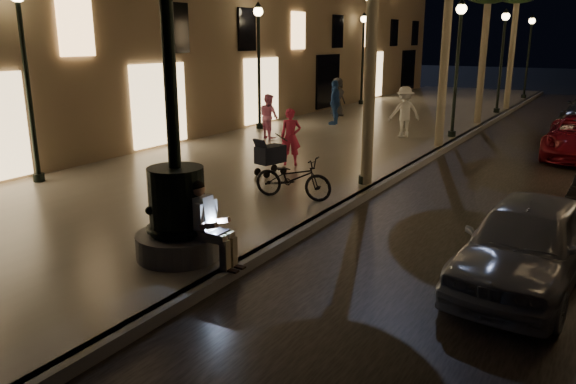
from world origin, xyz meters
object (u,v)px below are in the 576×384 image
Objects in this scene: fountain_lamppost at (177,197)px; pedestrian_red at (291,137)px; seated_man_laptop at (207,221)px; lamp_left_a at (24,57)px; lamp_left_b at (259,50)px; bicycle at (293,178)px; lamp_curb_c at (503,48)px; stroller at (270,155)px; pedestrian_white at (404,112)px; pedestrian_pink at (269,116)px; pedestrian_blue at (335,102)px; lamp_curb_b at (458,51)px; lamp_curb_d at (529,46)px; lamp_left_c at (363,47)px; car_front at (527,243)px; lamp_curb_a at (369,58)px; pedestrian_dark at (337,97)px.

pedestrian_red is (-1.95, 6.90, -0.21)m from fountain_lamppost.
lamp_left_a is at bearing 164.08° from seated_man_laptop.
bicycle is (6.27, -8.07, -2.56)m from lamp_left_b.
fountain_lamppost is 1.08× the size of lamp_curb_c.
bicycle is at bearing -30.01° from stroller.
lamp_curb_c is 2.66× the size of bicycle.
lamp_left_a is at bearing 21.51° from pedestrian_white.
stroller is at bearing -54.36° from lamp_left_b.
pedestrian_pink is 4.23m from pedestrian_blue.
pedestrian_white is (-1.51, -8.98, -2.13)m from lamp_curb_c.
lamp_curb_c is at bearing 90.00° from lamp_curb_b.
lamp_left_b is 6.07m from pedestrian_white.
stroller is 2.32m from bicycle.
lamp_curb_d is 23.36m from pedestrian_red.
pedestrian_white reaches higher than seated_man_laptop.
lamp_left_c is 2.65× the size of pedestrian_blue.
seated_man_laptop reaches higher than bicycle.
lamp_left_a is 3.02× the size of pedestrian_red.
car_front is 12.77m from pedestrian_pink.
lamp_curb_b is at bearing -12.71° from bicycle.
lamp_curb_c is at bearing 89.77° from seated_man_laptop.
stroller is at bearing 40.97° from pedestrian_white.
seated_man_laptop is 4.01m from bicycle.
bicycle is (-0.83, -18.07, -2.56)m from lamp_curb_c.
seated_man_laptop is 0.28× the size of lamp_curb_a.
lamp_left_a and lamp_left_b have the same top height.
lamp_curb_d is at bearing 90.00° from lamp_curb_c.
stroller is at bearing 37.63° from lamp_left_a.
fountain_lamppost reaches higher than seated_man_laptop.
fountain_lamppost is 1.08× the size of lamp_left_a.
bicycle is (4.74, -6.37, -0.31)m from pedestrian_pink.
fountain_lamppost is 2.88× the size of bicycle.
seated_man_laptop reaches higher than car_front.
lamp_curb_c is 7.10m from lamp_left_c.
pedestrian_blue is at bearing -73.63° from pedestrian_pink.
pedestrian_blue is 2.62m from pedestrian_dark.
lamp_left_c is at bearing 180.00° from lamp_curb_c.
lamp_curb_c is 1.00× the size of lamp_left_a.
lamp_left_b is at bearing -177.63° from pedestrian_dark.
lamp_curb_d is 17.18m from pedestrian_white.
lamp_curb_c is 21.22m from lamp_left_a.
pedestrian_white is at bearing -146.88° from lamp_curb_b.
fountain_lamppost is 5.49m from car_front.
pedestrian_red is (-2.65, 0.90, -2.24)m from lamp_curb_a.
lamp_curb_d is at bearing 75.77° from lamp_left_a.
fountain_lamppost is 3.87× the size of seated_man_laptop.
pedestrian_dark is at bearing -81.83° from pedestrian_white.
lamp_curb_a is at bearing -40.20° from lamp_left_b.
car_front reaches higher than bicycle.
car_front is at bearing -130.54° from pedestrian_dark.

